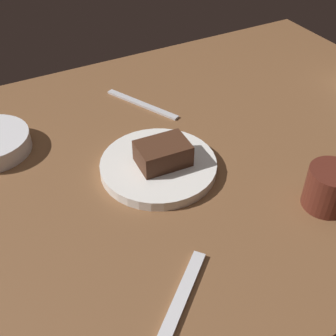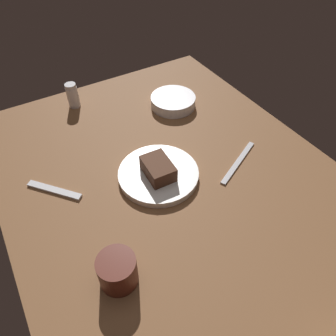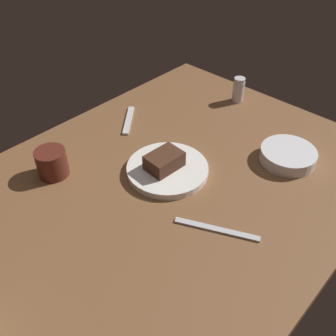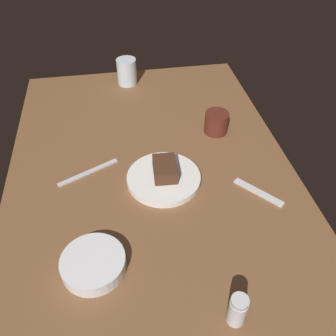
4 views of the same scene
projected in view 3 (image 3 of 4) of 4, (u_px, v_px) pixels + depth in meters
dining_table at (155, 197)px, 93.85cm from camera, size 120.00×84.00×3.00cm
dessert_plate at (167, 169)px, 98.05cm from camera, size 21.13×21.13×1.85cm
chocolate_cake_slice at (164, 161)px, 95.96cm from camera, size 9.46×6.96×4.11cm
salt_shaker at (238, 90)px, 123.74cm from camera, size 3.73×3.73×8.19cm
side_bowl at (288, 155)px, 101.15cm from camera, size 14.76×14.76×3.47cm
coffee_cup at (52, 163)px, 95.82cm from camera, size 7.79×7.79×7.24cm
dessert_spoon at (129, 120)px, 116.70cm from camera, size 12.59×11.09×0.70cm
butter_knife at (217, 229)px, 83.52cm from camera, size 9.51×17.72×0.50cm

